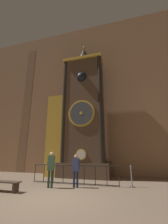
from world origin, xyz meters
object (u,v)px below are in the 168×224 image
visitor_far (76,167)px  visitor_bench (5,184)px  clock_tower (79,116)px  stanchion_post (132,180)px  visitor_near (51,166)px

visitor_far → visitor_bench: (-2.81, -1.70, -0.63)m
clock_tower → visitor_far: clock_tower is taller
stanchion_post → visitor_bench: 6.12m
visitor_near → visitor_bench: visitor_near is taller
clock_tower → visitor_far: size_ratio=6.84×
visitor_near → visitor_far: (1.21, 0.44, -0.08)m
visitor_far → stanchion_post: visitor_far is taller
stanchion_post → visitor_bench: stanchion_post is taller
clock_tower → visitor_near: size_ratio=6.32×
stanchion_post → visitor_bench: (-5.56, -2.56, -0.02)m
visitor_far → visitor_bench: bearing=-153.1°
visitor_bench → stanchion_post: bearing=24.7°
visitor_bench → visitor_far: bearing=31.1°
visitor_far → stanchion_post: 2.95m
clock_tower → stanchion_post: 5.98m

